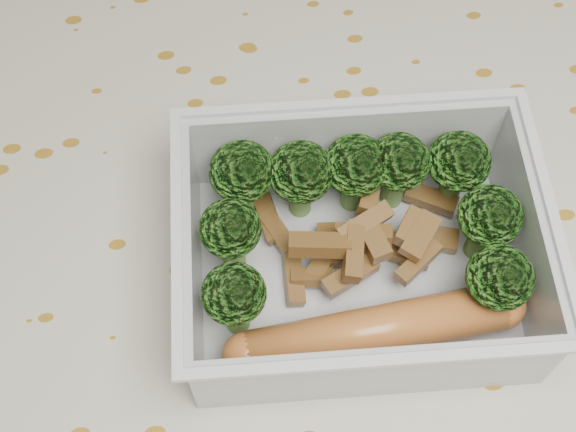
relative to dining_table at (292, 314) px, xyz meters
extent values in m
cube|color=brown|center=(0.00, 0.00, 0.06)|extent=(1.40, 0.90, 0.04)
cube|color=beige|center=(0.00, 0.00, 0.09)|extent=(1.46, 0.96, 0.01)
cube|color=silver|center=(0.03, -0.02, 0.09)|extent=(0.16, 0.13, 0.00)
cube|color=silver|center=(0.03, 0.04, 0.12)|extent=(0.15, 0.02, 0.05)
cube|color=silver|center=(0.02, -0.08, 0.12)|extent=(0.15, 0.02, 0.05)
cube|color=silver|center=(0.10, -0.03, 0.12)|extent=(0.01, 0.11, 0.05)
cube|color=silver|center=(-0.05, -0.01, 0.12)|extent=(0.01, 0.11, 0.05)
cube|color=silver|center=(0.03, 0.04, 0.15)|extent=(0.16, 0.02, 0.00)
cube|color=silver|center=(0.02, -0.08, 0.15)|extent=(0.16, 0.02, 0.00)
cube|color=silver|center=(0.11, -0.03, 0.15)|extent=(0.01, 0.12, 0.00)
cube|color=silver|center=(-0.05, -0.01, 0.15)|extent=(0.01, 0.12, 0.00)
cylinder|color=#608C3F|center=(-0.02, 0.02, 0.10)|extent=(0.01, 0.01, 0.02)
ellipsoid|color=#427F27|center=(-0.02, 0.02, 0.13)|extent=(0.03, 0.03, 0.03)
cylinder|color=#608C3F|center=(0.01, 0.02, 0.10)|extent=(0.01, 0.01, 0.02)
ellipsoid|color=#427F27|center=(0.01, 0.02, 0.13)|extent=(0.03, 0.03, 0.03)
cylinder|color=#608C3F|center=(0.03, 0.02, 0.10)|extent=(0.01, 0.01, 0.02)
ellipsoid|color=#427F27|center=(0.03, 0.02, 0.13)|extent=(0.03, 0.03, 0.03)
cylinder|color=#608C3F|center=(0.05, 0.02, 0.11)|extent=(0.01, 0.01, 0.02)
ellipsoid|color=#427F27|center=(0.05, 0.02, 0.13)|extent=(0.03, 0.03, 0.02)
cylinder|color=#608C3F|center=(0.08, 0.01, 0.10)|extent=(0.01, 0.01, 0.02)
ellipsoid|color=#427F27|center=(0.08, 0.01, 0.13)|extent=(0.03, 0.03, 0.03)
cylinder|color=#608C3F|center=(-0.03, -0.01, 0.11)|extent=(0.01, 0.01, 0.03)
ellipsoid|color=#427F27|center=(-0.03, -0.01, 0.13)|extent=(0.03, 0.03, 0.02)
cylinder|color=#608C3F|center=(0.09, -0.02, 0.11)|extent=(0.01, 0.01, 0.02)
ellipsoid|color=#427F27|center=(0.09, -0.02, 0.13)|extent=(0.03, 0.03, 0.03)
cylinder|color=#608C3F|center=(-0.03, -0.04, 0.11)|extent=(0.01, 0.01, 0.03)
ellipsoid|color=#427F27|center=(-0.03, -0.04, 0.13)|extent=(0.03, 0.03, 0.02)
cylinder|color=#608C3F|center=(0.08, -0.05, 0.11)|extent=(0.01, 0.01, 0.02)
ellipsoid|color=#427F27|center=(0.08, -0.05, 0.13)|extent=(0.03, 0.03, 0.03)
cube|color=brown|center=(0.05, -0.01, 0.10)|extent=(0.02, 0.02, 0.01)
cube|color=brown|center=(0.03, -0.01, 0.11)|extent=(0.03, 0.01, 0.01)
cube|color=brown|center=(0.00, -0.02, 0.10)|extent=(0.01, 0.03, 0.01)
cube|color=brown|center=(0.04, -0.01, 0.11)|extent=(0.01, 0.02, 0.01)
cube|color=brown|center=(0.03, -0.01, 0.12)|extent=(0.03, 0.02, 0.01)
cube|color=brown|center=(0.07, 0.01, 0.10)|extent=(0.03, 0.02, 0.01)
cube|color=brown|center=(0.06, -0.02, 0.12)|extent=(0.02, 0.03, 0.01)
cube|color=brown|center=(-0.01, 0.01, 0.10)|extent=(0.01, 0.03, 0.01)
cube|color=brown|center=(0.05, -0.01, 0.12)|extent=(0.02, 0.02, 0.01)
cube|color=brown|center=(0.04, 0.01, 0.12)|extent=(0.02, 0.02, 0.01)
cube|color=brown|center=(-0.01, 0.00, 0.10)|extent=(0.02, 0.03, 0.01)
cube|color=brown|center=(0.02, -0.03, 0.11)|extent=(0.03, 0.02, 0.01)
cube|color=brown|center=(0.05, -0.02, 0.10)|extent=(0.02, 0.02, 0.01)
cube|color=brown|center=(0.01, -0.01, 0.12)|extent=(0.03, 0.02, 0.01)
cube|color=brown|center=(0.05, -0.03, 0.11)|extent=(0.03, 0.02, 0.01)
cube|color=brown|center=(0.03, 0.00, 0.11)|extent=(0.03, 0.02, 0.01)
cube|color=brown|center=(0.02, -0.02, 0.12)|extent=(0.02, 0.03, 0.01)
cube|color=brown|center=(0.02, -0.01, 0.10)|extent=(0.01, 0.02, 0.01)
cube|color=brown|center=(0.07, -0.01, 0.10)|extent=(0.02, 0.02, 0.01)
cube|color=brown|center=(0.01, -0.02, 0.10)|extent=(0.02, 0.01, 0.01)
cube|color=brown|center=(0.01, -0.01, 0.10)|extent=(0.02, 0.02, 0.01)
cylinder|color=#B9682C|center=(0.03, -0.06, 0.11)|extent=(0.12, 0.03, 0.02)
sphere|color=#B9682C|center=(0.09, -0.05, 0.11)|extent=(0.02, 0.02, 0.02)
sphere|color=#B9682C|center=(-0.03, -0.06, 0.11)|extent=(0.02, 0.02, 0.02)
camera|label=1|loc=(-0.03, -0.17, 0.44)|focal=50.00mm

